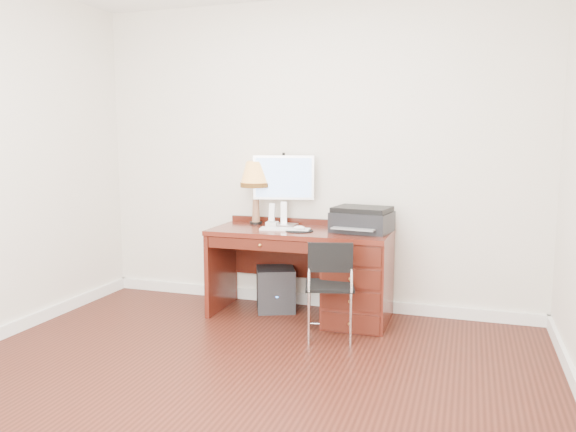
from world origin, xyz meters
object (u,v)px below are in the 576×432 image
(printer, at_px, (362,219))
(equipment_box, at_px, (276,289))
(chair, at_px, (328,280))
(desk, at_px, (338,271))
(monitor, at_px, (284,182))
(leg_lamp, at_px, (256,178))
(phone, at_px, (272,220))

(printer, relative_size, equipment_box, 1.34)
(printer, distance_m, chair, 0.68)
(desk, relative_size, printer, 2.96)
(monitor, xyz_separation_m, equipment_box, (-0.05, -0.09, -0.95))
(printer, bearing_deg, chair, -97.19)
(desk, distance_m, chair, 0.50)
(leg_lamp, xyz_separation_m, equipment_box, (0.21, -0.07, -0.97))
(printer, height_order, chair, printer)
(printer, height_order, phone, printer)
(printer, height_order, leg_lamp, leg_lamp)
(phone, bearing_deg, desk, -11.84)
(desk, relative_size, leg_lamp, 2.69)
(monitor, relative_size, phone, 3.05)
(leg_lamp, relative_size, phone, 2.78)
(printer, xyz_separation_m, phone, (-0.79, 0.03, -0.04))
(phone, distance_m, chair, 0.93)
(phone, height_order, chair, phone)
(leg_lamp, distance_m, chair, 1.27)
(desk, height_order, monitor, monitor)
(desk, xyz_separation_m, chair, (0.04, -0.49, 0.05))
(chair, bearing_deg, phone, 123.17)
(leg_lamp, relative_size, chair, 0.73)
(chair, xyz_separation_m, equipment_box, (-0.62, 0.59, -0.27))
(monitor, distance_m, chair, 1.11)
(desk, xyz_separation_m, monitor, (-0.53, 0.19, 0.72))
(phone, bearing_deg, chair, -46.25)
(printer, bearing_deg, phone, -173.78)
(equipment_box, bearing_deg, printer, -26.95)
(monitor, height_order, printer, monitor)
(leg_lamp, distance_m, equipment_box, 1.00)
(leg_lamp, bearing_deg, equipment_box, -19.35)
(leg_lamp, height_order, phone, leg_lamp)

